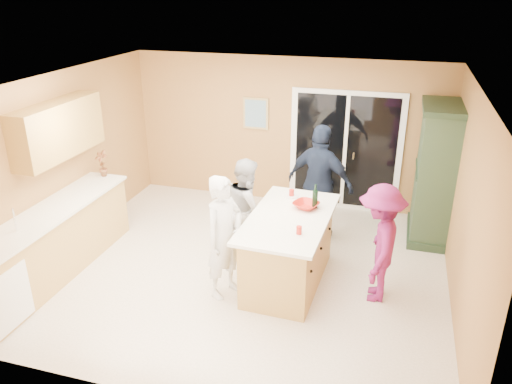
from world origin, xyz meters
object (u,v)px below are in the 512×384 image
(woman_magenta, at_px, (379,244))
(kitchen_island, at_px, (288,252))
(green_hutch, at_px, (435,175))
(woman_navy, at_px, (320,184))
(woman_grey, at_px, (247,209))
(woman_white, at_px, (224,237))

(woman_magenta, bearing_deg, kitchen_island, -91.79)
(woman_magenta, bearing_deg, green_hutch, 160.34)
(woman_navy, bearing_deg, woman_grey, 60.29)
(woman_grey, height_order, woman_magenta, woman_magenta)
(green_hutch, bearing_deg, woman_navy, -162.26)
(kitchen_island, height_order, woman_magenta, woman_magenta)
(woman_white, distance_m, woman_grey, 1.00)
(kitchen_island, xyz_separation_m, woman_white, (-0.72, -0.48, 0.35))
(kitchen_island, height_order, woman_white, woman_white)
(woman_grey, distance_m, woman_magenta, 1.95)
(woman_magenta, bearing_deg, woman_grey, -106.63)
(green_hutch, xyz_separation_m, woman_magenta, (-0.68, -1.93, -0.27))
(green_hutch, distance_m, woman_white, 3.49)
(woman_white, relative_size, woman_magenta, 1.05)
(kitchen_island, distance_m, woman_magenta, 1.19)
(woman_white, bearing_deg, green_hutch, -23.19)
(kitchen_island, xyz_separation_m, woman_magenta, (1.14, -0.03, 0.31))
(kitchen_island, bearing_deg, woman_grey, 146.70)
(woman_grey, relative_size, woman_magenta, 0.98)
(green_hutch, xyz_separation_m, woman_navy, (-1.66, -0.53, -0.12))
(woman_grey, xyz_separation_m, woman_magenta, (1.87, -0.55, 0.02))
(woman_white, bearing_deg, woman_navy, -1.87)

